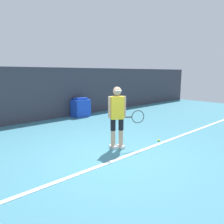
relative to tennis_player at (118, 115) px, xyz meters
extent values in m
plane|color=teal|center=(-0.54, -0.43, -0.94)|extent=(24.00, 24.00, 0.00)
cube|color=#383842|center=(-0.54, 4.79, 0.20)|extent=(24.00, 0.10, 2.27)
cube|color=white|center=(-0.54, -0.58, -0.93)|extent=(21.60, 0.10, 0.01)
cylinder|color=tan|center=(-0.11, 0.07, -0.68)|extent=(0.12, 0.12, 0.51)
cylinder|color=black|center=(-0.11, 0.07, -0.27)|extent=(0.14, 0.14, 0.31)
cube|color=white|center=(-0.11, 0.07, -0.90)|extent=(0.10, 0.24, 0.08)
cylinder|color=tan|center=(0.08, -0.05, -0.68)|extent=(0.12, 0.12, 0.51)
cylinder|color=black|center=(0.08, -0.05, -0.27)|extent=(0.14, 0.14, 0.31)
cube|color=white|center=(0.08, -0.05, -0.90)|extent=(0.10, 0.24, 0.08)
cube|color=yellow|center=(-0.01, 0.01, 0.19)|extent=(0.39, 0.35, 0.61)
sphere|color=tan|center=(-0.01, 0.01, 0.64)|extent=(0.22, 0.22, 0.22)
cube|color=white|center=(-0.07, -0.08, 0.66)|extent=(0.22, 0.20, 0.02)
cylinder|color=tan|center=(-0.18, 0.11, 0.21)|extent=(0.09, 0.09, 0.57)
cylinder|color=tan|center=(0.15, -0.10, 0.21)|extent=(0.09, 0.09, 0.57)
cylinder|color=black|center=(0.25, -0.15, -0.08)|extent=(0.20, 0.14, 0.03)
torus|color=black|center=(0.48, -0.30, -0.08)|extent=(0.32, 0.21, 0.36)
sphere|color=#D1E533|center=(1.35, -0.41, -0.90)|extent=(0.07, 0.07, 0.07)
cube|color=blue|center=(1.83, 4.39, -0.54)|extent=(0.77, 0.60, 0.80)
cube|color=blue|center=(1.83, 4.39, -0.09)|extent=(0.54, 0.42, 0.10)
camera|label=1|loc=(-4.01, -4.10, 1.11)|focal=35.00mm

